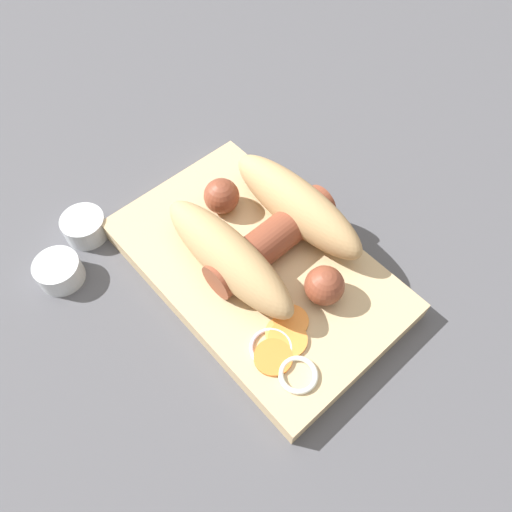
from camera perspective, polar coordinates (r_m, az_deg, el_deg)
The scene contains 7 objects.
ground_plane at distance 0.49m, azimuth -0.00°, elevation -2.02°, with size 3.00×3.00×0.00m, color #4C4C51.
food_tray at distance 0.48m, azimuth -0.00°, elevation -1.35°, with size 0.28×0.17×0.02m.
bread_roll at distance 0.46m, azimuth 0.87°, elevation 3.02°, with size 0.16×0.13×0.05m.
sausage at distance 0.47m, azimuth 1.60°, elevation 2.06°, with size 0.18×0.14×0.04m.
pickled_veggies at distance 0.43m, azimuth 3.20°, elevation -10.49°, with size 0.07×0.07×0.00m.
condiment_cup_near at distance 0.54m, azimuth -18.94°, elevation 3.11°, with size 0.04×0.04×0.02m.
condiment_cup_far at distance 0.52m, azimuth -21.53°, elevation -1.70°, with size 0.04×0.04×0.02m.
Camera 1 is at (0.19, -0.17, 0.42)m, focal length 35.00 mm.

